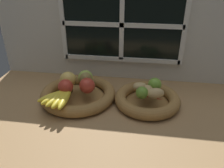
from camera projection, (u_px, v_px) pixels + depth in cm
name	position (u px, v px, depth cm)	size (l,w,h in cm)	color
ground_plane	(114.00, 106.00, 106.68)	(140.00, 90.00, 3.00)	#9E774C
back_wall	(122.00, 30.00, 118.96)	(140.00, 4.60, 55.00)	silver
fruit_bowl_left	(78.00, 94.00, 109.00)	(36.38, 36.38, 5.36)	olive
fruit_bowl_right	(147.00, 99.00, 104.68)	(30.70, 30.70, 5.36)	olive
apple_red_right	(87.00, 86.00, 102.89)	(7.36, 7.36, 7.36)	#B73828
apple_red_front	(66.00, 87.00, 102.31)	(6.99, 6.99, 6.99)	#B73828
apple_green_back	(86.00, 78.00, 110.21)	(7.43, 7.43, 7.43)	#99B74C
apple_golden_left	(68.00, 80.00, 107.83)	(7.88, 7.88, 7.88)	#DBB756
pear_brown	(86.00, 80.00, 107.92)	(6.32, 6.11, 7.64)	olive
banana_bunch_front	(59.00, 98.00, 97.56)	(13.91, 17.08, 3.17)	yellow
potato_small	(155.00, 93.00, 98.86)	(7.94, 4.77, 5.04)	tan
potato_large	(148.00, 90.00, 102.35)	(6.28, 4.56, 4.24)	tan
potato_oblong	(140.00, 87.00, 105.37)	(6.80, 5.01, 4.12)	tan
lime_near	(142.00, 93.00, 98.89)	(5.60, 5.60, 5.60)	olive
lime_far	(155.00, 84.00, 104.93)	(6.42, 6.42, 6.42)	#6B9E33
chili_pepper	(150.00, 97.00, 99.57)	(1.82, 1.82, 11.94)	red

